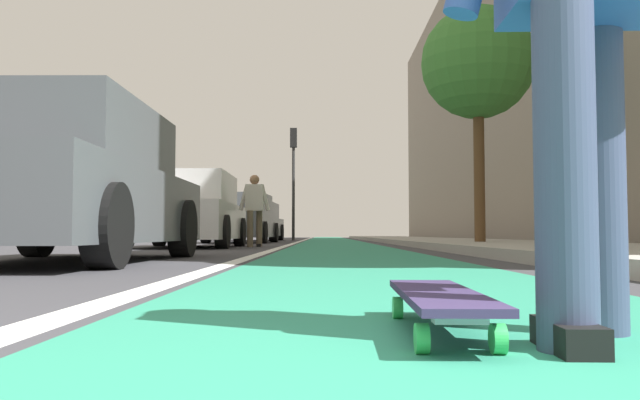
{
  "coord_description": "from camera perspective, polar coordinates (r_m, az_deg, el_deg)",
  "views": [
    {
      "loc": [
        -0.7,
        0.32,
        0.27
      ],
      "look_at": [
        10.15,
        0.38,
        0.84
      ],
      "focal_mm": 36.11,
      "sensor_mm": 36.0,
      "label": 1
    }
  ],
  "objects": [
    {
      "name": "ground_plane",
      "position": [
        10.71,
        2.05,
        -4.47
      ],
      "size": [
        80.0,
        80.0,
        0.0
      ],
      "primitive_type": "plane",
      "color": "#38383D"
    },
    {
      "name": "bike_lane_paint",
      "position": [
        24.7,
        1.06,
        -3.65
      ],
      "size": [
        56.0,
        2.04,
        0.0
      ],
      "primitive_type": "cube",
      "color": "#288466",
      "rests_on": "ground"
    },
    {
      "name": "lane_stripe_white",
      "position": [
        20.72,
        -2.04,
        -3.76
      ],
      "size": [
        52.0,
        0.16,
        0.01
      ],
      "primitive_type": "cube",
      "color": "silver",
      "rests_on": "ground"
    },
    {
      "name": "sidewalk_curb",
      "position": [
        19.0,
        10.61,
        -3.6
      ],
      "size": [
        52.0,
        3.2,
        0.12
      ],
      "primitive_type": "cube",
      "color": "#9E9B93",
      "rests_on": "ground"
    },
    {
      "name": "building_facade",
      "position": [
        24.21,
        15.6,
        10.5
      ],
      "size": [
        40.0,
        1.2,
        11.77
      ],
      "primitive_type": "cube",
      "color": "gray",
      "rests_on": "ground"
    },
    {
      "name": "skateboard",
      "position": [
        1.79,
        10.49,
        -8.62
      ],
      "size": [
        0.84,
        0.22,
        0.11
      ],
      "color": "green",
      "rests_on": "ground"
    },
    {
      "name": "parked_car_near",
      "position": [
        6.66,
        -21.75,
        1.08
      ],
      "size": [
        4.23,
        1.93,
        1.49
      ],
      "color": "#4C5156",
      "rests_on": "ground"
    },
    {
      "name": "parked_car_mid",
      "position": [
        13.2,
        -11.63,
        -1.08
      ],
      "size": [
        4.09,
        2.02,
        1.47
      ],
      "color": "silver",
      "rests_on": "ground"
    },
    {
      "name": "parked_car_far",
      "position": [
        19.7,
        -6.92,
        -1.74
      ],
      "size": [
        4.27,
        2.01,
        1.47
      ],
      "color": "#4C5156",
      "rests_on": "ground"
    },
    {
      "name": "parked_car_end",
      "position": [
        25.71,
        -5.84,
        -1.99
      ],
      "size": [
        4.65,
        2.14,
        1.5
      ],
      "color": "#4C5156",
      "rests_on": "ground"
    },
    {
      "name": "traffic_light",
      "position": [
        26.75,
        -2.37,
        3.26
      ],
      "size": [
        0.33,
        0.28,
        4.67
      ],
      "color": "#2D2D2D",
      "rests_on": "ground"
    },
    {
      "name": "street_tree_mid",
      "position": [
        13.07,
        13.81,
        11.66
      ],
      "size": [
        2.18,
        2.18,
        4.68
      ],
      "color": "brown",
      "rests_on": "ground"
    },
    {
      "name": "pedestrian_distant",
      "position": [
        13.51,
        -5.82,
        -0.5
      ],
      "size": [
        0.42,
        0.66,
        1.51
      ],
      "color": "brown",
      "rests_on": "ground"
    }
  ]
}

